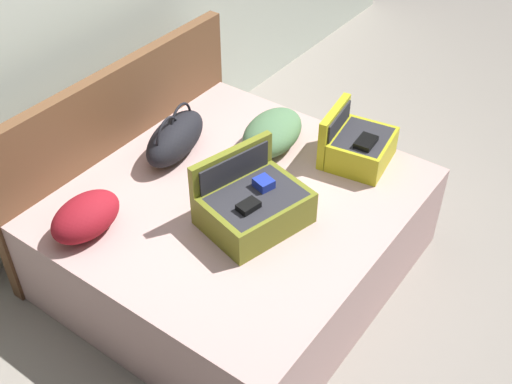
{
  "coord_description": "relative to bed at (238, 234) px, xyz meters",
  "views": [
    {
      "loc": [
        -2.16,
        -1.3,
        2.91
      ],
      "look_at": [
        0.0,
        0.27,
        0.68
      ],
      "focal_mm": 44.92,
      "sensor_mm": 36.0,
      "label": 1
    }
  ],
  "objects": [
    {
      "name": "ground_plane",
      "position": [
        0.0,
        -0.4,
        -0.29
      ],
      "size": [
        12.0,
        12.0,
        0.0
      ],
      "primitive_type": "plane",
      "color": "gray"
    },
    {
      "name": "back_wall",
      "position": [
        0.0,
        1.25,
        1.01
      ],
      "size": [
        8.0,
        0.1,
        2.6
      ],
      "primitive_type": "cube",
      "color": "#B7C1B2",
      "rests_on": "ground"
    },
    {
      "name": "bed",
      "position": [
        0.0,
        0.0,
        0.0
      ],
      "size": [
        1.88,
        1.74,
        0.58
      ],
      "primitive_type": "cube",
      "color": "#BC9993",
      "rests_on": "ground"
    },
    {
      "name": "headboard",
      "position": [
        0.0,
        0.91,
        0.26
      ],
      "size": [
        1.92,
        0.08,
        1.09
      ],
      "primitive_type": "cube",
      "color": "brown",
      "rests_on": "ground"
    },
    {
      "name": "hard_case_large",
      "position": [
        -0.11,
        -0.19,
        0.41
      ],
      "size": [
        0.61,
        0.54,
        0.38
      ],
      "rotation": [
        0.0,
        0.0,
        -0.26
      ],
      "color": "olive",
      "rests_on": "bed"
    },
    {
      "name": "hard_case_medium",
      "position": [
        0.69,
        -0.37,
        0.4
      ],
      "size": [
        0.44,
        0.42,
        0.32
      ],
      "rotation": [
        0.0,
        0.0,
        0.15
      ],
      "color": "gold",
      "rests_on": "bed"
    },
    {
      "name": "duffel_bag",
      "position": [
        0.11,
        0.55,
        0.41
      ],
      "size": [
        0.58,
        0.35,
        0.3
      ],
      "rotation": [
        0.0,
        0.0,
        0.22
      ],
      "color": "black",
      "rests_on": "bed"
    },
    {
      "name": "pillow_near_headboard",
      "position": [
        -0.68,
        0.47,
        0.39
      ],
      "size": [
        0.42,
        0.28,
        0.2
      ],
      "primitive_type": "ellipsoid",
      "rotation": [
        0.0,
        0.0,
        0.02
      ],
      "color": "maroon",
      "rests_on": "bed"
    },
    {
      "name": "pillow_center_head",
      "position": [
        0.52,
        0.12,
        0.39
      ],
      "size": [
        0.55,
        0.39,
        0.2
      ],
      "primitive_type": "ellipsoid",
      "rotation": [
        0.0,
        0.0,
        0.15
      ],
      "color": "#4C724C",
      "rests_on": "bed"
    }
  ]
}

